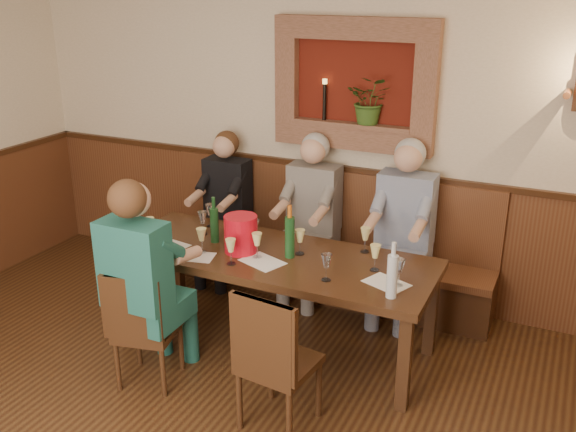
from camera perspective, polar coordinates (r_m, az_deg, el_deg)
name	(u,v)px	position (r m, az deg, el deg)	size (l,w,h in m)	color
room_shell	(80,170)	(2.90, -17.99, 3.94)	(6.04, 6.04, 2.82)	beige
wainscoting	(110,420)	(3.48, -15.58, -17.04)	(6.02, 6.02, 1.15)	#542C18
wall_niche	(358,90)	(5.32, 6.26, 11.04)	(1.36, 0.30, 1.06)	#5A160C
dining_table	(273,264)	(4.76, -1.35, -4.24)	(2.40, 0.90, 0.75)	#382010
bench	(320,259)	(5.69, 2.90, -3.83)	(3.00, 0.45, 1.11)	#381E0F
chair_near_left	(148,349)	(4.63, -12.31, -11.50)	(0.46, 0.46, 0.87)	#382010
chair_near_right	(278,386)	(4.13, -0.91, -14.87)	(0.47, 0.47, 0.96)	#382010
person_bench_left	(224,221)	(5.89, -5.73, -0.45)	(0.41, 0.50, 1.39)	black
person_bench_mid	(310,233)	(5.51, 1.93, -1.50)	(0.43, 0.53, 1.46)	#4F4A48
person_bench_right	(401,247)	(5.27, 9.99, -2.69)	(0.45, 0.55, 1.50)	navy
person_chair_front	(147,299)	(4.47, -12.42, -7.22)	(0.45, 0.55, 1.50)	#194B57
spittoon_bucket	(241,234)	(4.74, -4.21, -1.60)	(0.25, 0.25, 0.28)	red
wine_bottle_green_a	(290,236)	(4.62, 0.15, -1.79)	(0.09, 0.09, 0.40)	#19471E
wine_bottle_green_b	(214,224)	(4.93, -6.56, -0.72)	(0.08, 0.08, 0.36)	#19471E
water_bottle	(392,275)	(4.11, 9.25, -5.21)	(0.09, 0.09, 0.38)	silver
tasting_sheet_a	(166,245)	(4.97, -10.79, -2.58)	(0.32, 0.23, 0.00)	white
tasting_sheet_b	(263,262)	(4.61, -2.28, -4.08)	(0.30, 0.22, 0.00)	white
tasting_sheet_c	(386,283)	(4.34, 8.75, -5.92)	(0.28, 0.20, 0.00)	white
tasting_sheet_d	(196,257)	(4.73, -8.18, -3.60)	(0.26, 0.19, 0.00)	white
wine_glass_0	(150,229)	(5.04, -12.16, -1.17)	(0.08, 0.08, 0.19)	#EDE38D
wine_glass_1	(203,223)	(5.10, -7.59, -0.63)	(0.08, 0.08, 0.19)	white
wine_glass_2	(202,241)	(4.76, -7.67, -2.18)	(0.08, 0.08, 0.19)	#EDE38D
wine_glass_3	(255,231)	(4.90, -2.99, -1.35)	(0.08, 0.08, 0.19)	white
wine_glass_4	(257,245)	(4.64, -2.77, -2.62)	(0.08, 0.08, 0.19)	#EDE38D
wine_glass_5	(300,242)	(4.70, 1.06, -2.32)	(0.08, 0.08, 0.19)	#EDE38D
wine_glass_6	(326,267)	(4.31, 3.43, -4.57)	(0.08, 0.08, 0.19)	white
wine_glass_7	(375,258)	(4.48, 7.74, -3.70)	(0.08, 0.08, 0.19)	#EDE38D
wine_glass_8	(399,273)	(4.29, 9.84, -4.98)	(0.08, 0.08, 0.19)	white
wine_glass_9	(231,252)	(4.55, -5.10, -3.18)	(0.08, 0.08, 0.19)	#EDE38D
wine_glass_10	(365,240)	(4.77, 6.88, -2.13)	(0.08, 0.08, 0.19)	#EDE38D
wine_glass_11	(210,215)	(5.26, -6.92, 0.06)	(0.08, 0.08, 0.19)	white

